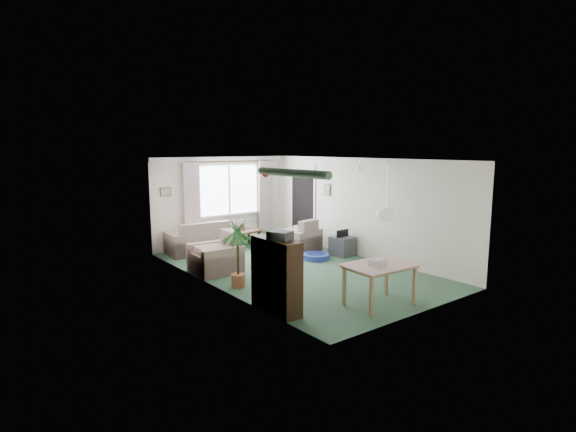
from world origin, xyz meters
TOP-DOWN VIEW (x-y plane):
  - ground at (0.00, 0.00)m, footprint 6.50×6.50m
  - window at (0.20, 3.23)m, footprint 1.80×0.03m
  - curtain_rod at (0.20, 3.15)m, footprint 2.60×0.03m
  - curtain_left at (-0.95, 3.13)m, footprint 0.45×0.08m
  - curtain_right at (1.35, 3.13)m, footprint 0.45×0.08m
  - radiator at (0.20, 3.19)m, footprint 1.20×0.10m
  - doorway at (1.99, 2.20)m, footprint 0.03×0.95m
  - pendant_lamp at (0.20, -2.30)m, footprint 0.36×0.36m
  - tinsel_garland at (-1.92, -2.30)m, footprint 1.60×1.60m
  - bauble_cluster_a at (1.30, 0.90)m, footprint 0.20×0.20m
  - bauble_cluster_b at (1.60, -0.30)m, footprint 0.20×0.20m
  - wall_picture_back at (-1.60, 3.23)m, footprint 0.28×0.03m
  - wall_picture_right at (1.98, 1.20)m, footprint 0.03×0.24m
  - sofa at (-0.93, 2.75)m, footprint 1.68×0.96m
  - armchair_corner at (1.15, 1.37)m, footprint 1.08×1.04m
  - armchair_left at (-1.50, 0.90)m, footprint 0.98×1.03m
  - coffee_table at (0.27, 2.69)m, footprint 1.03×0.67m
  - photo_frame at (0.31, 2.72)m, footprint 0.12×0.07m
  - bookshelf at (-1.84, -1.79)m, footprint 0.33×0.99m
  - hifi_box at (-1.83, -1.88)m, footprint 0.39×0.43m
  - houseplant at (-1.65, -0.29)m, footprint 0.77×0.77m
  - dining_table at (-0.27, -2.60)m, footprint 1.15×0.80m
  - gift_box at (-0.38, -2.64)m, footprint 0.26×0.20m
  - tv_cube at (1.70, 0.32)m, footprint 0.51×0.55m
  - pet_bed at (0.94, 0.44)m, footprint 0.71×0.71m

SIDE VIEW (x-z plane):
  - ground at x=0.00m, z-range 0.00..0.00m
  - pet_bed at x=0.94m, z-range 0.00..0.13m
  - coffee_table at x=0.27m, z-range 0.00..0.43m
  - tv_cube at x=1.70m, z-range 0.00..0.47m
  - dining_table at x=-0.27m, z-range 0.00..0.69m
  - radiator at x=0.20m, z-range 0.12..0.68m
  - sofa at x=-0.93m, z-range 0.00..0.81m
  - armchair_corner at x=1.15m, z-range 0.00..0.84m
  - armchair_left at x=-1.50m, z-range 0.00..0.87m
  - photo_frame at x=0.31m, z-range 0.43..0.59m
  - bookshelf at x=-1.84m, z-range 0.00..1.21m
  - houseplant at x=-1.65m, z-range 0.00..1.35m
  - gift_box at x=-0.38m, z-range 0.69..0.81m
  - doorway at x=1.99m, z-range 0.00..2.00m
  - curtain_left at x=-0.95m, z-range 0.27..2.27m
  - curtain_right at x=1.35m, z-range 0.27..2.27m
  - hifi_box at x=-1.83m, z-range 1.21..1.35m
  - pendant_lamp at x=0.20m, z-range 1.30..1.66m
  - window at x=0.20m, z-range 0.85..2.15m
  - wall_picture_back at x=-1.60m, z-range 1.44..1.66m
  - wall_picture_right at x=1.98m, z-range 1.40..1.70m
  - bauble_cluster_a at x=1.30m, z-range 2.12..2.32m
  - bauble_cluster_b at x=1.60m, z-range 2.12..2.32m
  - curtain_rod at x=0.20m, z-range 2.25..2.29m
  - tinsel_garland at x=-1.92m, z-range 2.22..2.34m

